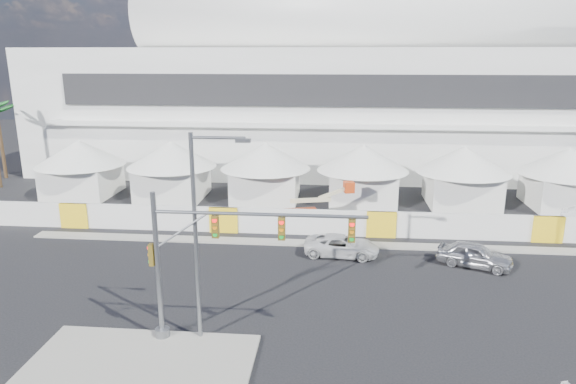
# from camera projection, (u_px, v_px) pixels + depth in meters

# --- Properties ---
(ground) EXTENTS (160.00, 160.00, 0.00)m
(ground) POSITION_uv_depth(u_px,v_px,m) (282.00, 334.00, 25.33)
(ground) COLOR black
(ground) RESTS_ON ground
(median_island) EXTENTS (10.00, 5.00, 0.15)m
(median_island) POSITION_uv_depth(u_px,v_px,m) (142.00, 361.00, 22.95)
(median_island) COLOR gray
(median_island) RESTS_ON ground
(stadium) EXTENTS (80.00, 24.80, 21.98)m
(stadium) POSITION_uv_depth(u_px,v_px,m) (388.00, 87.00, 62.02)
(stadium) COLOR silver
(stadium) RESTS_ON ground
(tent_row) EXTENTS (53.40, 8.40, 5.40)m
(tent_row) POSITION_uv_depth(u_px,v_px,m) (314.00, 168.00, 47.54)
(tent_row) COLOR silver
(tent_row) RESTS_ON ground
(hoarding_fence) EXTENTS (70.00, 0.25, 2.00)m
(hoarding_fence) POSITION_uv_depth(u_px,v_px,m) (381.00, 224.00, 38.49)
(hoarding_fence) COLOR silver
(hoarding_fence) RESTS_ON ground
(sedan_silver) EXTENTS (3.55, 5.04, 1.59)m
(sedan_silver) POSITION_uv_depth(u_px,v_px,m) (475.00, 255.00, 33.15)
(sedan_silver) COLOR #ABACB0
(sedan_silver) RESTS_ON ground
(pickup_curb) EXTENTS (2.77, 5.25, 1.41)m
(pickup_curb) POSITION_uv_depth(u_px,v_px,m) (342.00, 246.00, 34.99)
(pickup_curb) COLOR silver
(pickup_curb) RESTS_ON ground
(traffic_mast) EXTENTS (9.99, 0.70, 7.22)m
(traffic_mast) POSITION_uv_depth(u_px,v_px,m) (202.00, 260.00, 23.59)
(traffic_mast) COLOR slate
(traffic_mast) RESTS_ON median_island
(streetlight_median) EXTENTS (2.74, 0.28, 9.91)m
(streetlight_median) POSITION_uv_depth(u_px,v_px,m) (201.00, 224.00, 23.36)
(streetlight_median) COLOR gray
(streetlight_median) RESTS_ON median_island
(boom_lift) EXTENTS (6.50, 2.17, 3.21)m
(boom_lift) POSITION_uv_depth(u_px,v_px,m) (305.00, 212.00, 41.99)
(boom_lift) COLOR #C43B12
(boom_lift) RESTS_ON ground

